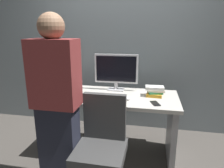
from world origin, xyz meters
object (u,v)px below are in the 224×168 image
at_px(keyboard, 101,97).
at_px(mouse, 128,98).
at_px(monitor, 117,70).
at_px(person_at_desk, 57,107).
at_px(desk, 113,113).
at_px(cup_near_keyboard, 70,92).
at_px(book_stack, 155,91).
at_px(office_chair, 102,152).
at_px(cell_phone, 155,103).

relative_size(keyboard, mouse, 4.30).
height_order(monitor, keyboard, monitor).
xyz_separation_m(person_at_desk, keyboard, (0.26, 0.54, -0.08)).
bearing_deg(desk, cup_near_keyboard, -166.30).
bearing_deg(person_at_desk, book_stack, 41.19).
relative_size(desk, cup_near_keyboard, 17.49).
height_order(mouse, cup_near_keyboard, cup_near_keyboard).
xyz_separation_m(office_chair, monitor, (-0.02, 0.88, 0.58)).
xyz_separation_m(office_chair, keyboard, (-0.14, 0.53, 0.34)).
bearing_deg(keyboard, cell_phone, -7.33).
bearing_deg(mouse, keyboard, -176.08).
height_order(office_chair, person_at_desk, person_at_desk).
xyz_separation_m(monitor, cell_phone, (0.48, -0.41, -0.25)).
height_order(monitor, mouse, monitor).
xyz_separation_m(book_stack, cell_phone, (0.01, -0.26, -0.05)).
distance_m(monitor, book_stack, 0.54).
height_order(desk, monitor, monitor).
height_order(office_chair, keyboard, office_chair).
bearing_deg(person_at_desk, cup_near_keyboard, 101.47).
bearing_deg(cell_phone, keyboard, 154.77).
relative_size(person_at_desk, book_stack, 7.34).
relative_size(office_chair, mouse, 9.40).
height_order(desk, office_chair, office_chair).
xyz_separation_m(monitor, keyboard, (-0.12, -0.35, -0.25)).
xyz_separation_m(cup_near_keyboard, cell_phone, (0.97, -0.07, -0.04)).
relative_size(monitor, keyboard, 1.26).
bearing_deg(desk, keyboard, -129.68).
xyz_separation_m(desk, cup_near_keyboard, (-0.48, -0.12, 0.27)).
bearing_deg(office_chair, desk, 92.29).
bearing_deg(monitor, cell_phone, -40.12).
relative_size(monitor, mouse, 5.41).
bearing_deg(monitor, office_chair, -88.57).
distance_m(desk, monitor, 0.53).
distance_m(office_chair, keyboard, 0.64).
relative_size(book_stack, cell_phone, 1.55).
bearing_deg(cup_near_keyboard, desk, 13.70).
bearing_deg(cup_near_keyboard, office_chair, -46.91).
height_order(person_at_desk, cell_phone, person_at_desk).
height_order(desk, cup_near_keyboard, cup_near_keyboard).
bearing_deg(keyboard, person_at_desk, -117.22).
height_order(person_at_desk, book_stack, person_at_desk).
height_order(monitor, book_stack, monitor).
bearing_deg(keyboard, book_stack, 17.05).
height_order(office_chair, monitor, monitor).
distance_m(desk, mouse, 0.33).
relative_size(desk, person_at_desk, 0.92).
bearing_deg(book_stack, keyboard, -161.20).
height_order(office_chair, cup_near_keyboard, office_chair).
bearing_deg(book_stack, desk, -171.97).
xyz_separation_m(person_at_desk, book_stack, (0.85, 0.75, -0.03)).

